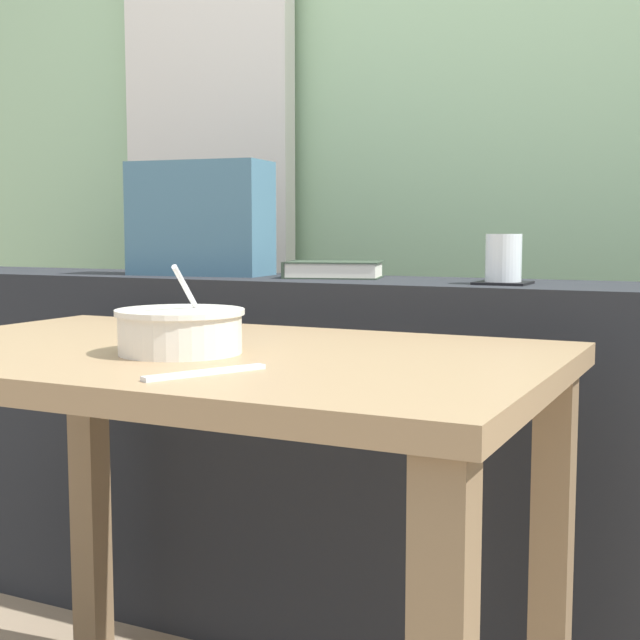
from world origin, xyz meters
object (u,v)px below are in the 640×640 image
breakfast_table (204,427)px  juice_glass (503,261)px  fork_utensil (205,372)px  coaster_square (503,283)px  soup_bowl (180,331)px  throw_pillow (201,219)px  closed_book (333,270)px

breakfast_table → juice_glass: bearing=60.3°
juice_glass → fork_utensil: (-0.18, -0.76, -0.12)m
coaster_square → juice_glass: bearing=0.0°
soup_bowl → coaster_square: bearing=62.7°
juice_glass → throw_pillow: size_ratio=0.29×
throw_pillow → fork_utensil: size_ratio=1.88×
throw_pillow → fork_utensil: throw_pillow is taller
coaster_square → juice_glass: 0.04m
coaster_square → juice_glass: juice_glass is taller
closed_book → breakfast_table: bearing=-83.1°
closed_book → fork_utensil: bearing=-75.5°
coaster_square → soup_bowl: soup_bowl is taller
closed_book → soup_bowl: size_ratio=1.24×
breakfast_table → closed_book: (-0.08, 0.63, 0.21)m
throw_pillow → soup_bowl: bearing=-58.6°
throw_pillow → soup_bowl: (0.40, -0.66, -0.17)m
closed_book → fork_utensil: size_ratio=1.38×
juice_glass → coaster_square: bearing=0.0°
breakfast_table → throw_pillow: bearing=123.8°
breakfast_table → coaster_square: bearing=60.3°
juice_glass → soup_bowl: bearing=-117.3°
throw_pillow → breakfast_table: bearing=-56.2°
coaster_square → closed_book: bearing=170.1°
breakfast_table → throw_pillow: (-0.40, 0.60, 0.33)m
juice_glass → soup_bowl: (-0.32, -0.62, -0.09)m
juice_glass → fork_utensil: size_ratio=0.54×
coaster_square → throw_pillow: size_ratio=0.31×
coaster_square → fork_utensil: 0.79m
coaster_square → closed_book: closed_book is taller
breakfast_table → fork_utensil: bearing=-55.8°
fork_utensil → coaster_square: bearing=102.9°
closed_book → throw_pillow: throw_pillow is taller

